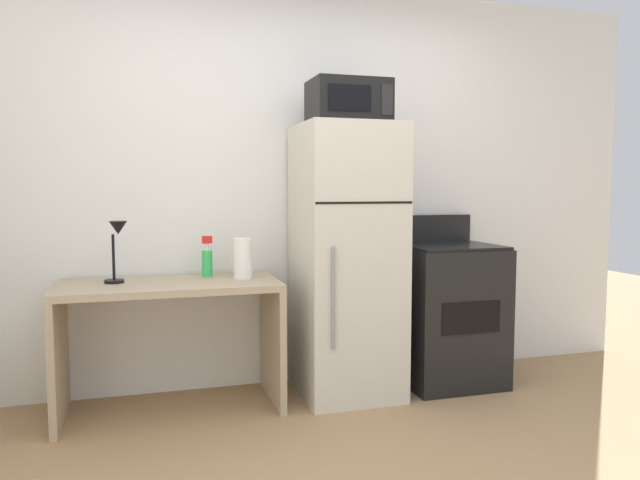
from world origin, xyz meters
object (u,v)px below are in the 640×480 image
Objects in this scene: desk at (170,320)px; paper_towel_roll at (243,258)px; desk_lamp at (117,241)px; spray_bottle at (207,261)px; refrigerator at (347,261)px; oven_range at (447,312)px; microwave at (348,102)px.

desk is 5.18× the size of paper_towel_roll.
spray_bottle is at bearing 11.71° from desk_lamp.
refrigerator is (0.64, -0.04, -0.03)m from paper_towel_roll.
oven_range is (2.06, -0.05, -0.52)m from desk_lamp.
oven_range is at bearing -1.29° from desk_lamp.
microwave reaches higher than desk.
desk_lamp is 2.13m from oven_range.
desk_lamp reaches higher than spray_bottle.
refrigerator reaches higher than desk.
desk_lamp reaches higher than oven_range.
microwave reaches higher than paper_towel_roll.
microwave is at bearing -1.93° from desk.
paper_towel_roll reaches higher than desk.
refrigerator is at bearing 90.32° from microwave.
microwave reaches higher than oven_range.
spray_bottle is at bearing 168.65° from refrigerator.
desk is 0.74× the size of refrigerator.
desk_lamp is 0.32× the size of oven_range.
paper_towel_roll is 1.14m from microwave.
refrigerator reaches higher than paper_towel_roll.
paper_towel_roll is 0.14× the size of refrigerator.
microwave reaches higher than refrigerator.
desk is at bearing -179.98° from oven_range.
desk is 0.54m from desk_lamp.
oven_range reaches higher than spray_bottle.
desk is 0.42m from spray_bottle.
refrigerator is 0.97m from microwave.
microwave is at bearing -3.52° from desk_lamp.
refrigerator is (0.84, -0.17, -0.01)m from spray_bottle.
microwave is (0.64, -0.06, 0.93)m from paper_towel_roll.
paper_towel_roll is 0.64m from refrigerator.
paper_towel_roll is at bearing 3.52° from desk.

